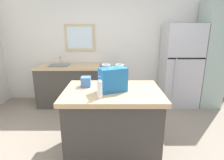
# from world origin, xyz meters

# --- Properties ---
(ground) EXTENTS (6.48, 6.48, 0.00)m
(ground) POSITION_xyz_m (0.00, 0.00, 0.00)
(ground) COLOR gray
(back_wall) EXTENTS (5.40, 0.13, 2.62)m
(back_wall) POSITION_xyz_m (-0.01, 2.24, 1.31)
(back_wall) COLOR silver
(back_wall) RESTS_ON ground
(kitchen_island) EXTENTS (1.25, 0.90, 0.90)m
(kitchen_island) POSITION_xyz_m (-0.13, 0.16, 0.45)
(kitchen_island) COLOR #423D38
(kitchen_island) RESTS_ON ground
(refrigerator) EXTENTS (0.76, 0.68, 1.76)m
(refrigerator) POSITION_xyz_m (1.33, 1.84, 0.88)
(refrigerator) COLOR #B7B7BC
(refrigerator) RESTS_ON ground
(tall_cabinet) EXTENTS (0.46, 0.60, 2.21)m
(tall_cabinet) POSITION_xyz_m (1.96, 1.84, 1.11)
(tall_cabinet) COLOR #9EB2A8
(tall_cabinet) RESTS_ON ground
(sink_counter) EXTENTS (1.35, 0.69, 1.07)m
(sink_counter) POSITION_xyz_m (-1.09, 1.84, 0.45)
(sink_counter) COLOR #423D38
(sink_counter) RESTS_ON ground
(shopping_bag) EXTENTS (0.38, 0.30, 0.35)m
(shopping_bag) POSITION_xyz_m (-0.13, 0.12, 1.05)
(shopping_bag) COLOR #236BAD
(shopping_bag) RESTS_ON kitchen_island
(small_box) EXTENTS (0.13, 0.14, 0.13)m
(small_box) POSITION_xyz_m (-0.49, 0.33, 0.97)
(small_box) COLOR #4775B7
(small_box) RESTS_ON kitchen_island
(bottle) EXTENTS (0.06, 0.06, 0.26)m
(bottle) POSITION_xyz_m (-0.28, -0.12, 1.02)
(bottle) COLOR white
(bottle) RESTS_ON kitchen_island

